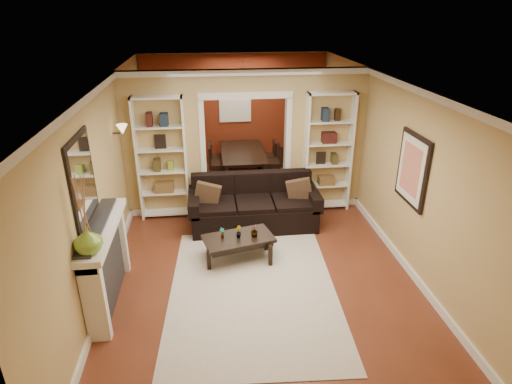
{
  "coord_description": "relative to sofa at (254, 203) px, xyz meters",
  "views": [
    {
      "loc": [
        -0.71,
        -6.48,
        3.74
      ],
      "look_at": [
        -0.04,
        -0.8,
        1.22
      ],
      "focal_mm": 30.0,
      "sensor_mm": 36.0,
      "label": 1
    }
  ],
  "objects": [
    {
      "name": "floor",
      "position": [
        -0.07,
        -0.45,
        -0.45
      ],
      "size": [
        8.0,
        8.0,
        0.0
      ],
      "primitive_type": "plane",
      "color": "brown",
      "rests_on": "ground"
    },
    {
      "name": "ceiling",
      "position": [
        -0.07,
        -0.45,
        2.25
      ],
      "size": [
        8.0,
        8.0,
        0.0
      ],
      "primitive_type": "plane",
      "rotation": [
        3.14,
        0.0,
        0.0
      ],
      "color": "white",
      "rests_on": "ground"
    },
    {
      "name": "wall_back",
      "position": [
        -0.07,
        3.55,
        0.9
      ],
      "size": [
        8.0,
        0.0,
        8.0
      ],
      "primitive_type": "plane",
      "rotation": [
        1.57,
        0.0,
        0.0
      ],
      "color": "tan",
      "rests_on": "ground"
    },
    {
      "name": "wall_front",
      "position": [
        -0.07,
        -4.45,
        0.9
      ],
      "size": [
        8.0,
        0.0,
        8.0
      ],
      "primitive_type": "plane",
      "rotation": [
        -1.57,
        0.0,
        0.0
      ],
      "color": "tan",
      "rests_on": "ground"
    },
    {
      "name": "wall_left",
      "position": [
        -2.32,
        -0.45,
        0.9
      ],
      "size": [
        0.0,
        8.0,
        8.0
      ],
      "primitive_type": "plane",
      "rotation": [
        1.57,
        0.0,
        1.57
      ],
      "color": "tan",
      "rests_on": "ground"
    },
    {
      "name": "wall_right",
      "position": [
        2.18,
        -0.45,
        0.9
      ],
      "size": [
        0.0,
        8.0,
        8.0
      ],
      "primitive_type": "plane",
      "rotation": [
        1.57,
        0.0,
        -1.57
      ],
      "color": "tan",
      "rests_on": "ground"
    },
    {
      "name": "partition_wall",
      "position": [
        -0.07,
        0.75,
        0.9
      ],
      "size": [
        4.5,
        0.15,
        2.7
      ],
      "primitive_type": "cube",
      "color": "tan",
      "rests_on": "floor"
    },
    {
      "name": "red_back_panel",
      "position": [
        -0.07,
        3.52,
        0.87
      ],
      "size": [
        4.44,
        0.04,
        2.64
      ],
      "primitive_type": "cube",
      "color": "maroon",
      "rests_on": "floor"
    },
    {
      "name": "dining_window",
      "position": [
        -0.07,
        3.48,
        1.1
      ],
      "size": [
        0.78,
        0.03,
        0.98
      ],
      "primitive_type": "cube",
      "color": "#8CA5CC",
      "rests_on": "wall_back"
    },
    {
      "name": "area_rug",
      "position": [
        -0.23,
        -1.95,
        -0.45
      ],
      "size": [
        2.53,
        3.4,
        0.01
      ],
      "primitive_type": "cube",
      "rotation": [
        0.0,
        0.0,
        -0.06
      ],
      "color": "beige",
      "rests_on": "floor"
    },
    {
      "name": "sofa",
      "position": [
        0.0,
        0.0,
        0.0
      ],
      "size": [
        2.33,
        1.01,
        0.91
      ],
      "primitive_type": "cube",
      "color": "black",
      "rests_on": "floor"
    },
    {
      "name": "pillow_left",
      "position": [
        -0.83,
        -0.02,
        0.21
      ],
      "size": [
        0.45,
        0.21,
        0.43
      ],
      "primitive_type": "cube",
      "rotation": [
        0.0,
        0.0,
        -0.2
      ],
      "color": "brown",
      "rests_on": "sofa"
    },
    {
      "name": "pillow_right",
      "position": [
        0.83,
        -0.02,
        0.2
      ],
      "size": [
        0.45,
        0.2,
        0.43
      ],
      "primitive_type": "cube",
      "rotation": [
        0.0,
        0.0,
        -0.17
      ],
      "color": "brown",
      "rests_on": "sofa"
    },
    {
      "name": "coffee_table",
      "position": [
        -0.37,
        -1.12,
        -0.25
      ],
      "size": [
        1.18,
        0.82,
        0.41
      ],
      "primitive_type": "cube",
      "rotation": [
        0.0,
        0.0,
        0.25
      ],
      "color": "black",
      "rests_on": "floor"
    },
    {
      "name": "plant_left",
      "position": [
        -0.62,
        -1.12,
        0.04
      ],
      "size": [
        0.11,
        0.11,
        0.18
      ],
      "primitive_type": "imported",
      "rotation": [
        0.0,
        0.0,
        0.74
      ],
      "color": "#336626",
      "rests_on": "coffee_table"
    },
    {
      "name": "plant_center",
      "position": [
        -0.37,
        -1.12,
        0.04
      ],
      "size": [
        0.1,
        0.12,
        0.19
      ],
      "primitive_type": "imported",
      "rotation": [
        0.0,
        0.0,
        1.75
      ],
      "color": "#336626",
      "rests_on": "coffee_table"
    },
    {
      "name": "plant_right",
      "position": [
        -0.12,
        -1.12,
        0.05
      ],
      "size": [
        0.12,
        0.12,
        0.2
      ],
      "primitive_type": "imported",
      "rotation": [
        0.0,
        0.0,
        4.63
      ],
      "color": "#336626",
      "rests_on": "coffee_table"
    },
    {
      "name": "bookshelf_left",
      "position": [
        -1.62,
        0.58,
        0.7
      ],
      "size": [
        0.9,
        0.3,
        2.3
      ],
      "primitive_type": "cube",
      "color": "white",
      "rests_on": "floor"
    },
    {
      "name": "bookshelf_right",
      "position": [
        1.48,
        0.58,
        0.7
      ],
      "size": [
        0.9,
        0.3,
        2.3
      ],
      "primitive_type": "cube",
      "color": "white",
      "rests_on": "floor"
    },
    {
      "name": "fireplace",
      "position": [
        -2.16,
        -1.95,
        0.13
      ],
      "size": [
        0.32,
        1.7,
        1.16
      ],
      "primitive_type": "cube",
      "color": "white",
      "rests_on": "floor"
    },
    {
      "name": "vase",
      "position": [
        -2.16,
        -2.59,
        0.87
      ],
      "size": [
        0.36,
        0.36,
        0.33
      ],
      "primitive_type": "imported",
      "rotation": [
        0.0,
        0.0,
        0.16
      ],
      "color": "olive",
      "rests_on": "fireplace"
    },
    {
      "name": "mirror",
      "position": [
        -2.3,
        -1.95,
        1.35
      ],
      "size": [
        0.03,
        0.95,
        1.1
      ],
      "primitive_type": "cube",
      "color": "silver",
      "rests_on": "wall_left"
    },
    {
      "name": "wall_sconce",
      "position": [
        -2.22,
        0.1,
        1.38
      ],
      "size": [
        0.18,
        0.18,
        0.22
      ],
      "primitive_type": "cube",
      "color": "#FFE0A5",
      "rests_on": "wall_left"
    },
    {
      "name": "framed_art",
      "position": [
        2.14,
        -1.45,
        1.1
      ],
      "size": [
        0.04,
        0.85,
        1.05
      ],
      "primitive_type": "cube",
      "color": "black",
      "rests_on": "wall_right"
    },
    {
      "name": "dining_table",
      "position": [
        0.05,
        2.42,
        -0.14
      ],
      "size": [
        1.8,
        1.0,
        0.63
      ],
      "primitive_type": "imported",
      "rotation": [
        0.0,
        0.0,
        1.57
      ],
      "color": "black",
      "rests_on": "floor"
    },
    {
      "name": "dining_chair_nw",
      "position": [
        -0.5,
        2.12,
        0.0
      ],
      "size": [
        0.47,
        0.47,
        0.91
      ],
      "primitive_type": "cube",
      "rotation": [
        0.0,
        0.0,
        1.62
      ],
      "color": "black",
      "rests_on": "floor"
    },
    {
      "name": "dining_chair_ne",
      "position": [
        0.6,
        2.12,
        -0.01
      ],
      "size": [
        0.55,
        0.55,
        0.89
      ],
      "primitive_type": "cube",
      "rotation": [
        0.0,
        0.0,
        -1.89
      ],
      "color": "black",
      "rests_on": "floor"
    },
    {
      "name": "dining_chair_sw",
      "position": [
        -0.5,
        2.72,
        -0.05
      ],
      "size": [
        0.4,
        0.4,
        0.8
      ],
      "primitive_type": "cube",
      "rotation": [
        0.0,
        0.0,
        1.57
      ],
      "color": "black",
      "rests_on": "floor"
    },
    {
      "name": "dining_chair_se",
      "position": [
        0.6,
        2.72,
        -0.07
      ],
      "size": [
        0.47,
        0.47,
        0.77
      ],
      "primitive_type": "cube",
      "rotation": [
        0.0,
        0.0,
        -1.29
      ],
      "color": "black",
      "rests_on": "floor"
    },
    {
      "name": "chandelier",
      "position": [
        -0.07,
        2.25,
        1.57
      ],
      "size": [
        0.5,
        0.5,
        0.3
      ],
      "primitive_type": "cube",
      "color": "#322617",
      "rests_on": "ceiling"
    }
  ]
}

